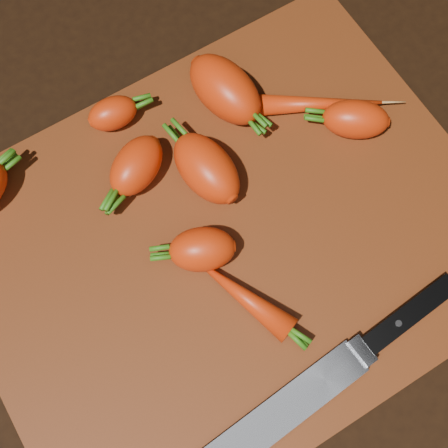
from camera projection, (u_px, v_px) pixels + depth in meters
ground at (229, 244)px, 0.62m from camera, size 2.00×2.00×0.01m
cutting_board at (229, 241)px, 0.61m from camera, size 0.50×0.40×0.01m
carrot_1 at (202, 249)px, 0.57m from camera, size 0.07×0.06×0.04m
carrot_2 at (225, 89)px, 0.63m from camera, size 0.07×0.10×0.05m
carrot_3 at (206, 168)px, 0.60m from camera, size 0.06×0.09×0.05m
carrot_4 at (136, 166)px, 0.60m from camera, size 0.08×0.07×0.04m
carrot_5 at (113, 113)px, 0.63m from camera, size 0.05×0.04×0.03m
carrot_6 at (356, 119)px, 0.62m from camera, size 0.08×0.07×0.04m
carrot_7 at (318, 104)px, 0.64m from camera, size 0.13×0.09×0.02m
carrot_8 at (246, 298)px, 0.57m from camera, size 0.06×0.10×0.03m
knife at (294, 404)px, 0.54m from camera, size 0.29×0.05×0.02m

